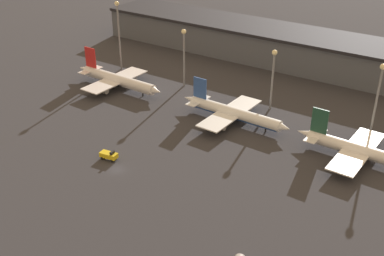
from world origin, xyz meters
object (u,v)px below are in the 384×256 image
airplane_0 (118,80)px  airplane_2 (361,151)px  service_vehicle_2 (109,155)px  airplane_1 (233,113)px

airplane_0 → airplane_2: airplane_0 is taller
airplane_0 → airplane_2: (90.41, -0.75, -0.26)m
airplane_2 → service_vehicle_2: (-58.36, -38.74, -1.75)m
airplane_2 → service_vehicle_2: 70.07m
airplane_1 → airplane_2: 41.12m
airplane_2 → airplane_0: bearing=-178.9°
airplane_1 → service_vehicle_2: bearing=-112.0°
airplane_0 → service_vehicle_2: 50.90m
airplane_0 → service_vehicle_2: bearing=-49.4°
airplane_1 → airplane_2: size_ratio=1.02×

